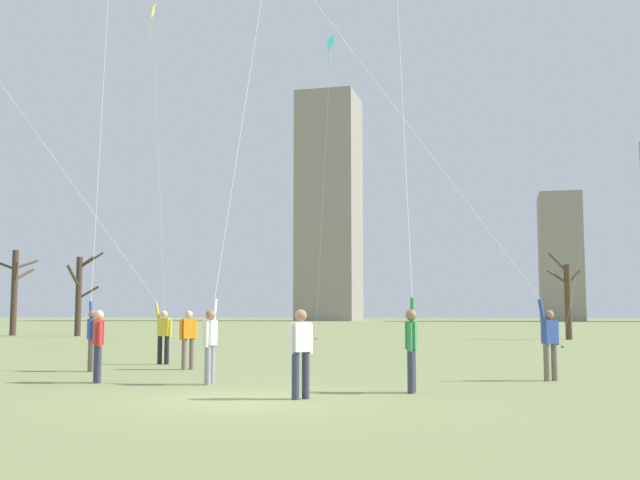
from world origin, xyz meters
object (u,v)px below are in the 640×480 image
(bystander_strolling_midfield, at_px, (98,342))
(distant_kite_drifting_left_yellow, at_px, (154,33))
(kite_flyer_foreground_right_blue, at_px, (445,196))
(bystander_watching_nearby, at_px, (188,336))
(distant_kite_low_near_trees_teal, at_px, (330,63))
(kite_flyer_midfield_right_green, at_px, (407,247))
(bare_tree_rightmost, at_px, (79,292))
(bare_tree_leftmost, at_px, (567,298))
(kite_flyer_foreground_left_purple, at_px, (131,285))
(kite_flyer_far_back_orange, at_px, (99,193))
(bare_tree_center, at_px, (15,288))
(bystander_far_off_by_trees, at_px, (301,349))
(kite_flyer_midfield_left_red, at_px, (228,222))

(bystander_strolling_midfield, relative_size, distant_kite_drifting_left_yellow, 0.07)
(kite_flyer_foreground_right_blue, relative_size, bystander_watching_nearby, 9.10)
(bystander_watching_nearby, relative_size, distant_kite_low_near_trees_teal, 0.08)
(bystander_strolling_midfield, bearing_deg, kite_flyer_midfield_right_green, 6.75)
(bare_tree_rightmost, xyz_separation_m, bare_tree_leftmost, (30.94, 1.09, -0.47))
(kite_flyer_foreground_left_purple, xyz_separation_m, distant_kite_low_near_trees_teal, (0.02, 27.11, 16.00))
(bare_tree_rightmost, bearing_deg, kite_flyer_far_back_orange, -57.53)
(bare_tree_center, height_order, bare_tree_rightmost, bare_tree_center)
(kite_flyer_foreground_right_blue, relative_size, kite_flyer_foreground_left_purple, 1.11)
(kite_flyer_foreground_right_blue, distance_m, bystander_watching_nearby, 8.34)
(kite_flyer_midfield_right_green, relative_size, bystander_far_off_by_trees, 10.62)
(bystander_strolling_midfield, bearing_deg, bare_tree_leftmost, 67.63)
(kite_flyer_foreground_left_purple, bearing_deg, kite_flyer_foreground_right_blue, -22.37)
(bare_tree_rightmost, bearing_deg, kite_flyer_midfield_left_red, -52.95)
(kite_flyer_far_back_orange, height_order, bystander_strolling_midfield, kite_flyer_far_back_orange)
(bystander_far_off_by_trees, bearing_deg, distant_kite_low_near_trees_teal, 102.07)
(bystander_far_off_by_trees, bearing_deg, distant_kite_drifting_left_yellow, 121.19)
(kite_flyer_foreground_right_blue, bearing_deg, bystander_watching_nearby, 161.03)
(bystander_strolling_midfield, bearing_deg, bare_tree_center, 128.62)
(kite_flyer_foreground_left_purple, relative_size, bare_tree_center, 2.29)
(bystander_far_off_by_trees, xyz_separation_m, bare_tree_center, (-28.85, 31.53, 2.31))
(kite_flyer_midfield_right_green, relative_size, kite_flyer_far_back_orange, 0.76)
(bystander_strolling_midfield, bearing_deg, kite_flyer_foreground_left_purple, 111.32)
(kite_flyer_far_back_orange, xyz_separation_m, kite_flyer_foreground_left_purple, (0.30, 1.50, -2.64))
(kite_flyer_midfield_left_red, relative_size, bare_tree_center, 2.47)
(distant_kite_low_near_trees_teal, height_order, bare_tree_rightmost, distant_kite_low_near_trees_teal)
(kite_flyer_midfield_left_red, bearing_deg, distant_kite_low_near_trees_teal, 98.54)
(kite_flyer_midfield_right_green, bearing_deg, kite_flyer_foreground_left_purple, 151.98)
(kite_flyer_foreground_left_purple, xyz_separation_m, bare_tree_rightmost, (-16.27, 23.59, 0.49))
(distant_kite_drifting_left_yellow, height_order, bare_tree_center, distant_kite_drifting_left_yellow)
(kite_flyer_far_back_orange, distance_m, bare_tree_rightmost, 29.81)
(bare_tree_leftmost, bearing_deg, kite_flyer_foreground_left_purple, -120.74)
(kite_flyer_foreground_left_purple, bearing_deg, bare_tree_leftmost, 59.26)
(kite_flyer_foreground_left_purple, bearing_deg, bare_tree_rightmost, 124.59)
(kite_flyer_midfield_right_green, xyz_separation_m, distant_kite_low_near_trees_teal, (-9.04, 31.93, 15.43))
(bystander_far_off_by_trees, height_order, bystander_strolling_midfield, same)
(distant_kite_low_near_trees_teal, distance_m, bare_tree_center, 26.46)
(bare_tree_center, bearing_deg, bare_tree_rightmost, -3.60)
(bystander_strolling_midfield, xyz_separation_m, distant_kite_low_near_trees_teal, (-2.18, 32.74, 17.49))
(kite_flyer_foreground_right_blue, bearing_deg, bare_tree_rightmost, 133.37)
(bystander_watching_nearby, bearing_deg, kite_flyer_foreground_right_blue, -18.97)
(kite_flyer_far_back_orange, height_order, bare_tree_center, kite_flyer_far_back_orange)
(bystander_watching_nearby, relative_size, bare_tree_center, 0.28)
(bystander_strolling_midfield, height_order, bystander_watching_nearby, same)
(kite_flyer_midfield_right_green, relative_size, kite_flyer_foreground_left_purple, 1.29)
(bystander_watching_nearby, bearing_deg, bare_tree_center, 133.29)
(bystander_far_off_by_trees, bearing_deg, bystander_strolling_midfield, 159.33)
(distant_kite_low_near_trees_teal, height_order, bare_tree_center, distant_kite_low_near_trees_teal)
(distant_kite_low_near_trees_teal, bearing_deg, kite_flyer_foreground_left_purple, -90.04)
(kite_flyer_foreground_right_blue, distance_m, bare_tree_leftmost, 29.19)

